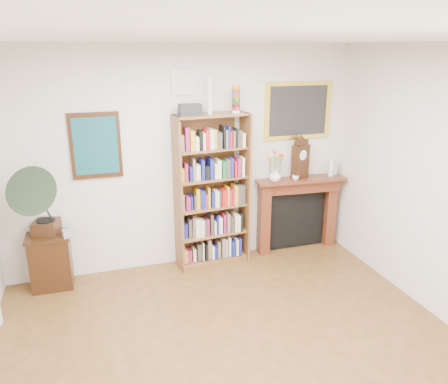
{
  "coord_description": "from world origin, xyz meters",
  "views": [
    {
      "loc": [
        -1.15,
        -2.74,
        2.74
      ],
      "look_at": [
        0.24,
        1.6,
        1.23
      ],
      "focal_mm": 35.0,
      "sensor_mm": 36.0,
      "label": 1
    }
  ],
  "objects_px": {
    "fireplace": "(297,207)",
    "bottle_left": "(331,167)",
    "cd_stack": "(68,233)",
    "mantel_clock": "(300,160)",
    "flower_vase": "(275,175)",
    "side_cabinet": "(51,261)",
    "teacup": "(296,178)",
    "bottle_right": "(335,167)",
    "bookshelf": "(212,183)",
    "gramophone": "(41,198)"
  },
  "relations": [
    {
      "from": "gramophone",
      "to": "bookshelf",
      "type": "bearing_deg",
      "value": 20.05
    },
    {
      "from": "bookshelf",
      "to": "cd_stack",
      "type": "xyz_separation_m",
      "value": [
        -1.77,
        -0.12,
        -0.4
      ]
    },
    {
      "from": "fireplace",
      "to": "gramophone",
      "type": "distance_m",
      "value": 3.32
    },
    {
      "from": "gramophone",
      "to": "mantel_clock",
      "type": "height_order",
      "value": "mantel_clock"
    },
    {
      "from": "bottle_right",
      "to": "cd_stack",
      "type": "bearing_deg",
      "value": -176.92
    },
    {
      "from": "fireplace",
      "to": "mantel_clock",
      "type": "height_order",
      "value": "mantel_clock"
    },
    {
      "from": "side_cabinet",
      "to": "cd_stack",
      "type": "distance_m",
      "value": 0.46
    },
    {
      "from": "fireplace",
      "to": "teacup",
      "type": "height_order",
      "value": "teacup"
    },
    {
      "from": "flower_vase",
      "to": "side_cabinet",
      "type": "bearing_deg",
      "value": -179.38
    },
    {
      "from": "side_cabinet",
      "to": "teacup",
      "type": "height_order",
      "value": "teacup"
    },
    {
      "from": "side_cabinet",
      "to": "fireplace",
      "type": "relative_size",
      "value": 0.53
    },
    {
      "from": "side_cabinet",
      "to": "bottle_right",
      "type": "distance_m",
      "value": 3.89
    },
    {
      "from": "flower_vase",
      "to": "bottle_right",
      "type": "distance_m",
      "value": 0.94
    },
    {
      "from": "mantel_clock",
      "to": "flower_vase",
      "type": "bearing_deg",
      "value": 164.58
    },
    {
      "from": "bookshelf",
      "to": "teacup",
      "type": "height_order",
      "value": "bookshelf"
    },
    {
      "from": "flower_vase",
      "to": "teacup",
      "type": "bearing_deg",
      "value": -7.05
    },
    {
      "from": "bottle_right",
      "to": "mantel_clock",
      "type": "bearing_deg",
      "value": -179.4
    },
    {
      "from": "mantel_clock",
      "to": "gramophone",
      "type": "bearing_deg",
      "value": 160.88
    },
    {
      "from": "bookshelf",
      "to": "gramophone",
      "type": "xyz_separation_m",
      "value": [
        -2.0,
        -0.12,
        0.06
      ]
    },
    {
      "from": "teacup",
      "to": "bottle_left",
      "type": "xyz_separation_m",
      "value": [
        0.56,
        0.04,
        0.08
      ]
    },
    {
      "from": "bookshelf",
      "to": "gramophone",
      "type": "height_order",
      "value": "bookshelf"
    },
    {
      "from": "fireplace",
      "to": "bottle_left",
      "type": "relative_size",
      "value": 5.26
    },
    {
      "from": "cd_stack",
      "to": "flower_vase",
      "type": "distance_m",
      "value": 2.67
    },
    {
      "from": "flower_vase",
      "to": "bottle_left",
      "type": "distance_m",
      "value": 0.85
    },
    {
      "from": "gramophone",
      "to": "flower_vase",
      "type": "height_order",
      "value": "gramophone"
    },
    {
      "from": "side_cabinet",
      "to": "bottle_left",
      "type": "relative_size",
      "value": 2.8
    },
    {
      "from": "flower_vase",
      "to": "teacup",
      "type": "height_order",
      "value": "flower_vase"
    },
    {
      "from": "fireplace",
      "to": "bottle_left",
      "type": "bearing_deg",
      "value": -4.67
    },
    {
      "from": "teacup",
      "to": "bottle_left",
      "type": "bearing_deg",
      "value": 3.93
    },
    {
      "from": "side_cabinet",
      "to": "mantel_clock",
      "type": "distance_m",
      "value": 3.4
    },
    {
      "from": "side_cabinet",
      "to": "bottle_left",
      "type": "bearing_deg",
      "value": 2.22
    },
    {
      "from": "side_cabinet",
      "to": "fireplace",
      "type": "xyz_separation_m",
      "value": [
        3.26,
        0.11,
        0.28
      ]
    },
    {
      "from": "bookshelf",
      "to": "teacup",
      "type": "distance_m",
      "value": 1.16
    },
    {
      "from": "fireplace",
      "to": "mantel_clock",
      "type": "relative_size",
      "value": 2.38
    },
    {
      "from": "bookshelf",
      "to": "side_cabinet",
      "type": "distance_m",
      "value": 2.14
    },
    {
      "from": "cd_stack",
      "to": "bottle_left",
      "type": "relative_size",
      "value": 0.5
    },
    {
      "from": "bookshelf",
      "to": "bottle_left",
      "type": "xyz_separation_m",
      "value": [
        1.72,
        0.02,
        0.06
      ]
    },
    {
      "from": "bookshelf",
      "to": "fireplace",
      "type": "distance_m",
      "value": 1.36
    },
    {
      "from": "side_cabinet",
      "to": "teacup",
      "type": "relative_size",
      "value": 7.48
    },
    {
      "from": "gramophone",
      "to": "bottle_right",
      "type": "distance_m",
      "value": 3.81
    },
    {
      "from": "side_cabinet",
      "to": "teacup",
      "type": "bearing_deg",
      "value": 1.61
    },
    {
      "from": "teacup",
      "to": "bottle_right",
      "type": "xyz_separation_m",
      "value": [
        0.65,
        0.09,
        0.06
      ]
    },
    {
      "from": "side_cabinet",
      "to": "bottle_right",
      "type": "relative_size",
      "value": 3.36
    },
    {
      "from": "cd_stack",
      "to": "teacup",
      "type": "distance_m",
      "value": 2.95
    },
    {
      "from": "side_cabinet",
      "to": "flower_vase",
      "type": "relative_size",
      "value": 4.1
    },
    {
      "from": "fireplace",
      "to": "teacup",
      "type": "distance_m",
      "value": 0.5
    },
    {
      "from": "side_cabinet",
      "to": "mantel_clock",
      "type": "bearing_deg",
      "value": 3.06
    },
    {
      "from": "side_cabinet",
      "to": "bottle_right",
      "type": "height_order",
      "value": "bottle_right"
    },
    {
      "from": "bookshelf",
      "to": "mantel_clock",
      "type": "height_order",
      "value": "bookshelf"
    },
    {
      "from": "gramophone",
      "to": "cd_stack",
      "type": "xyz_separation_m",
      "value": [
        0.24,
        -0.0,
        -0.46
      ]
    }
  ]
}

